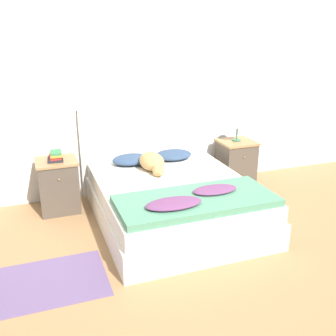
{
  "coord_description": "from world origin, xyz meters",
  "views": [
    {
      "loc": [
        -1.44,
        -2.65,
        2.05
      ],
      "look_at": [
        -0.03,
        1.25,
        0.56
      ],
      "focal_mm": 42.0,
      "sensor_mm": 36.0,
      "label": 1
    }
  ],
  "objects_px": {
    "pillow_left": "(132,159)",
    "dog": "(152,162)",
    "nightstand_left": "(59,185)",
    "bed": "(174,202)",
    "table_lamp": "(238,122)",
    "book_stack": "(56,156)",
    "pillow_right": "(173,155)",
    "nightstand_right": "(236,163)"
  },
  "relations": [
    {
      "from": "pillow_left",
      "to": "pillow_right",
      "type": "bearing_deg",
      "value": 0.0
    },
    {
      "from": "pillow_right",
      "to": "pillow_left",
      "type": "bearing_deg",
      "value": 180.0
    },
    {
      "from": "dog",
      "to": "nightstand_right",
      "type": "bearing_deg",
      "value": 11.71
    },
    {
      "from": "dog",
      "to": "table_lamp",
      "type": "bearing_deg",
      "value": 12.4
    },
    {
      "from": "dog",
      "to": "pillow_left",
      "type": "bearing_deg",
      "value": 120.69
    },
    {
      "from": "pillow_left",
      "to": "dog",
      "type": "height_order",
      "value": "dog"
    },
    {
      "from": "nightstand_left",
      "to": "book_stack",
      "type": "distance_m",
      "value": 0.36
    },
    {
      "from": "pillow_left",
      "to": "table_lamp",
      "type": "height_order",
      "value": "table_lamp"
    },
    {
      "from": "nightstand_left",
      "to": "pillow_left",
      "type": "xyz_separation_m",
      "value": [
        0.9,
        0.03,
        0.21
      ]
    },
    {
      "from": "nightstand_left",
      "to": "table_lamp",
      "type": "relative_size",
      "value": 1.91
    },
    {
      "from": "table_lamp",
      "to": "nightstand_left",
      "type": "bearing_deg",
      "value": -179.61
    },
    {
      "from": "pillow_right",
      "to": "book_stack",
      "type": "relative_size",
      "value": 2.25
    },
    {
      "from": "dog",
      "to": "book_stack",
      "type": "bearing_deg",
      "value": 166.77
    },
    {
      "from": "bed",
      "to": "table_lamp",
      "type": "height_order",
      "value": "table_lamp"
    },
    {
      "from": "nightstand_left",
      "to": "pillow_left",
      "type": "bearing_deg",
      "value": 2.03
    },
    {
      "from": "pillow_left",
      "to": "dog",
      "type": "relative_size",
      "value": 0.77
    },
    {
      "from": "nightstand_left",
      "to": "dog",
      "type": "height_order",
      "value": "dog"
    },
    {
      "from": "pillow_left",
      "to": "table_lamp",
      "type": "distance_m",
      "value": 1.49
    },
    {
      "from": "nightstand_right",
      "to": "pillow_right",
      "type": "distance_m",
      "value": 0.92
    },
    {
      "from": "table_lamp",
      "to": "book_stack",
      "type": "bearing_deg",
      "value": -179.33
    },
    {
      "from": "nightstand_left",
      "to": "pillow_left",
      "type": "height_order",
      "value": "nightstand_left"
    },
    {
      "from": "book_stack",
      "to": "dog",
      "type": "bearing_deg",
      "value": -13.23
    },
    {
      "from": "nightstand_right",
      "to": "table_lamp",
      "type": "xyz_separation_m",
      "value": [
        -0.0,
        0.02,
        0.56
      ]
    },
    {
      "from": "pillow_right",
      "to": "dog",
      "type": "height_order",
      "value": "dog"
    },
    {
      "from": "bed",
      "to": "nightstand_right",
      "type": "relative_size",
      "value": 3.15
    },
    {
      "from": "dog",
      "to": "nightstand_left",
      "type": "bearing_deg",
      "value": 166.18
    },
    {
      "from": "pillow_left",
      "to": "book_stack",
      "type": "distance_m",
      "value": 0.91
    },
    {
      "from": "nightstand_right",
      "to": "dog",
      "type": "height_order",
      "value": "dog"
    },
    {
      "from": "nightstand_left",
      "to": "nightstand_right",
      "type": "relative_size",
      "value": 1.0
    },
    {
      "from": "pillow_left",
      "to": "pillow_right",
      "type": "relative_size",
      "value": 1.0
    },
    {
      "from": "nightstand_left",
      "to": "table_lamp",
      "type": "distance_m",
      "value": 2.41
    },
    {
      "from": "nightstand_right",
      "to": "book_stack",
      "type": "relative_size",
      "value": 2.94
    },
    {
      "from": "bed",
      "to": "book_stack",
      "type": "relative_size",
      "value": 9.27
    },
    {
      "from": "pillow_right",
      "to": "dog",
      "type": "distance_m",
      "value": 0.48
    },
    {
      "from": "pillow_right",
      "to": "table_lamp",
      "type": "xyz_separation_m",
      "value": [
        0.9,
        -0.02,
        0.36
      ]
    },
    {
      "from": "nightstand_left",
      "to": "bed",
      "type": "bearing_deg",
      "value": -31.73
    },
    {
      "from": "bed",
      "to": "pillow_left",
      "type": "relative_size",
      "value": 4.11
    },
    {
      "from": "bed",
      "to": "nightstand_right",
      "type": "distance_m",
      "value": 1.38
    },
    {
      "from": "nightstand_right",
      "to": "book_stack",
      "type": "distance_m",
      "value": 2.37
    },
    {
      "from": "dog",
      "to": "table_lamp",
      "type": "relative_size",
      "value": 1.91
    },
    {
      "from": "bed",
      "to": "nightstand_right",
      "type": "height_order",
      "value": "nightstand_right"
    },
    {
      "from": "bed",
      "to": "pillow_right",
      "type": "relative_size",
      "value": 4.11
    }
  ]
}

